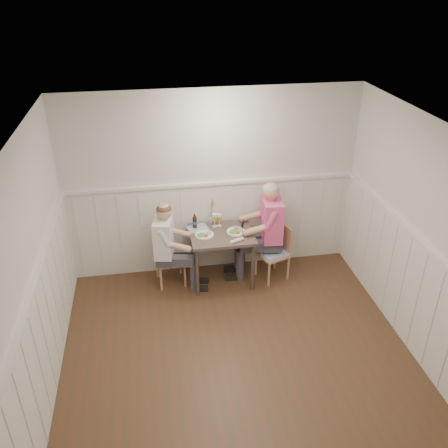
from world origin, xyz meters
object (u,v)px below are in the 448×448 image
object	(u,v)px
man_in_pink	(267,237)
beer_bottle	(195,222)
diner_cream	(168,253)
grass_vase	(211,211)
chair_left	(166,255)
dining_table	(222,240)
chair_right	(276,250)

from	to	relation	value
man_in_pink	beer_bottle	xyz separation A→B (m)	(-0.99, 0.18, 0.24)
diner_cream	grass_vase	size ratio (longest dim) A/B	3.20
chair_left	grass_vase	bearing A→B (deg)	21.05
dining_table	chair_right	distance (m)	0.79
beer_bottle	dining_table	bearing A→B (deg)	-32.25
diner_cream	chair_right	bearing A→B (deg)	-0.07
diner_cream	beer_bottle	size ratio (longest dim) A/B	6.13
beer_bottle	chair_left	bearing A→B (deg)	-159.84
chair_left	beer_bottle	world-z (taller)	beer_bottle
man_in_pink	grass_vase	size ratio (longest dim) A/B	3.59
dining_table	chair_right	xyz separation A→B (m)	(0.76, -0.04, -0.21)
chair_right	man_in_pink	world-z (taller)	man_in_pink
grass_vase	beer_bottle	bearing A→B (deg)	-157.39
chair_right	man_in_pink	xyz separation A→B (m)	(-0.11, 0.08, 0.17)
beer_bottle	man_in_pink	bearing A→B (deg)	-10.26
chair_left	beer_bottle	xyz separation A→B (m)	(0.42, 0.15, 0.40)
man_in_pink	diner_cream	xyz separation A→B (m)	(-1.39, -0.08, -0.07)
chair_left	beer_bottle	size ratio (longest dim) A/B	3.88
chair_left	chair_right	bearing A→B (deg)	-3.87
grass_vase	dining_table	bearing A→B (deg)	-72.39
chair_right	beer_bottle	xyz separation A→B (m)	(-1.09, 0.26, 0.41)
beer_bottle	chair_right	bearing A→B (deg)	-13.19
chair_left	diner_cream	bearing A→B (deg)	-79.69
beer_bottle	grass_vase	bearing A→B (deg)	22.61
chair_right	man_in_pink	size ratio (longest dim) A/B	0.55
chair_left	diner_cream	world-z (taller)	diner_cream
man_in_pink	grass_vase	world-z (taller)	man_in_pink
dining_table	chair_left	size ratio (longest dim) A/B	1.04
man_in_pink	dining_table	bearing A→B (deg)	-177.10
chair_right	diner_cream	xyz separation A→B (m)	(-1.49, 0.00, 0.11)
man_in_pink	beer_bottle	size ratio (longest dim) A/B	6.88
diner_cream	man_in_pink	bearing A→B (deg)	3.13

